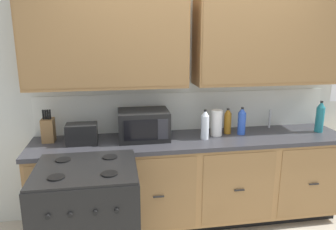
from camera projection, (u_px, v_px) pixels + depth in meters
wall_unit at (189, 59)px, 3.16m from camera, size 4.26×0.40×2.54m
counter_run at (192, 180)px, 3.26m from camera, size 3.09×0.64×0.91m
stove_range at (89, 223)px, 2.50m from camera, size 0.76×0.68×0.95m
microwave at (144, 125)px, 3.10m from camera, size 0.48×0.37×0.28m
toaster at (82, 134)px, 2.96m from camera, size 0.28×0.18×0.19m
knife_block at (48, 130)px, 3.02m from camera, size 0.11×0.14×0.31m
sink_faucet at (270, 119)px, 3.47m from camera, size 0.02×0.02×0.20m
paper_towel_roll at (216, 123)px, 3.21m from camera, size 0.12×0.12×0.26m
bottle_blue at (242, 121)px, 3.24m from camera, size 0.08×0.08×0.28m
bottle_clear at (205, 125)px, 3.09m from camera, size 0.08×0.08×0.29m
bottle_teal at (320, 117)px, 3.31m from camera, size 0.08×0.08×0.33m
bottle_amber at (228, 121)px, 3.27m from camera, size 0.07×0.07×0.26m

